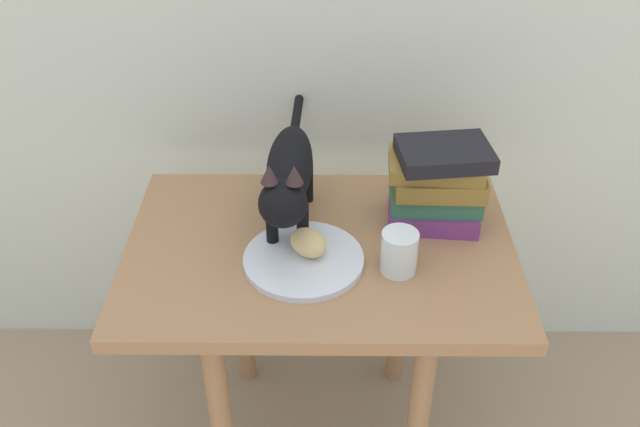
{
  "coord_description": "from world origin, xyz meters",
  "views": [
    {
      "loc": [
        0.01,
        -1.08,
        1.46
      ],
      "look_at": [
        0.0,
        0.0,
        0.68
      ],
      "focal_mm": 39.08,
      "sensor_mm": 36.0,
      "label": 1
    }
  ],
  "objects_px": {
    "side_table": "(320,282)",
    "book_stack": "(437,184)",
    "plate": "(304,260)",
    "cat": "(289,174)",
    "bread_roll": "(308,243)",
    "candle_jar": "(399,254)"
  },
  "relations": [
    {
      "from": "cat",
      "to": "candle_jar",
      "type": "xyz_separation_m",
      "value": [
        0.21,
        -0.13,
        -0.09
      ]
    },
    {
      "from": "plate",
      "to": "candle_jar",
      "type": "height_order",
      "value": "candle_jar"
    },
    {
      "from": "plate",
      "to": "cat",
      "type": "bearing_deg",
      "value": 105.58
    },
    {
      "from": "plate",
      "to": "bread_roll",
      "type": "relative_size",
      "value": 2.91
    },
    {
      "from": "plate",
      "to": "bread_roll",
      "type": "distance_m",
      "value": 0.04
    },
    {
      "from": "plate",
      "to": "book_stack",
      "type": "bearing_deg",
      "value": 27.62
    },
    {
      "from": "side_table",
      "to": "candle_jar",
      "type": "xyz_separation_m",
      "value": [
        0.15,
        -0.07,
        0.13
      ]
    },
    {
      "from": "side_table",
      "to": "bread_roll",
      "type": "distance_m",
      "value": 0.14
    },
    {
      "from": "plate",
      "to": "bread_roll",
      "type": "bearing_deg",
      "value": 54.4
    },
    {
      "from": "book_stack",
      "to": "candle_jar",
      "type": "bearing_deg",
      "value": -118.72
    },
    {
      "from": "plate",
      "to": "cat",
      "type": "relative_size",
      "value": 0.49
    },
    {
      "from": "candle_jar",
      "to": "book_stack",
      "type": "bearing_deg",
      "value": 61.28
    },
    {
      "from": "bread_roll",
      "to": "book_stack",
      "type": "distance_m",
      "value": 0.29
    },
    {
      "from": "side_table",
      "to": "bread_roll",
      "type": "bearing_deg",
      "value": -119.77
    },
    {
      "from": "plate",
      "to": "candle_jar",
      "type": "relative_size",
      "value": 2.74
    },
    {
      "from": "plate",
      "to": "book_stack",
      "type": "xyz_separation_m",
      "value": [
        0.27,
        0.14,
        0.08
      ]
    },
    {
      "from": "side_table",
      "to": "cat",
      "type": "relative_size",
      "value": 1.62
    },
    {
      "from": "side_table",
      "to": "book_stack",
      "type": "height_order",
      "value": "book_stack"
    },
    {
      "from": "side_table",
      "to": "bread_roll",
      "type": "relative_size",
      "value": 9.69
    },
    {
      "from": "side_table",
      "to": "book_stack",
      "type": "bearing_deg",
      "value": 20.54
    },
    {
      "from": "book_stack",
      "to": "cat",
      "type": "bearing_deg",
      "value": -174.2
    },
    {
      "from": "bread_roll",
      "to": "cat",
      "type": "height_order",
      "value": "cat"
    }
  ]
}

